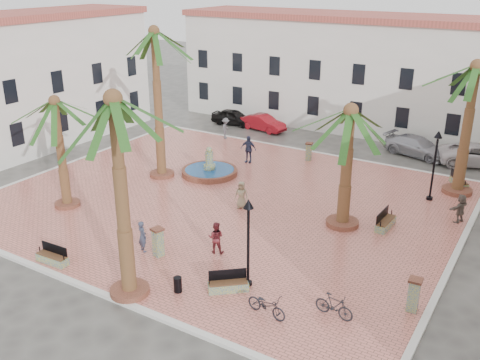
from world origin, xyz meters
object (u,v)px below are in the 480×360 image
at_px(bollard_n, 309,151).
at_px(pedestrian_east, 460,208).
at_px(palm_s, 115,123).
at_px(lamppost_s, 248,228).
at_px(bench_s, 53,258).
at_px(bollard_e, 414,294).
at_px(palm_sw, 56,115).
at_px(car_white, 479,155).
at_px(palm_ne, 474,83).
at_px(bench_e, 385,223).
at_px(car_silver, 417,146).
at_px(bench_ne, 459,182).
at_px(car_black, 234,117).
at_px(pedestrian_north, 226,128).
at_px(bench_se, 228,285).
at_px(litter_bin, 178,285).
at_px(lamppost_e, 436,154).
at_px(pedestrian_fountain_a, 241,195).
at_px(bicycle_a, 267,305).
at_px(palm_e, 350,128).
at_px(pedestrian_fountain_b, 248,149).
at_px(car_red, 263,123).
at_px(cyclist_b, 216,238).
at_px(bicycle_b, 334,306).
at_px(bollard_se, 158,242).
at_px(palm_nw, 155,47).
at_px(cyclist_a, 142,236).
at_px(fountain, 210,171).

bearing_deg(bollard_n, pedestrian_east, -24.03).
xyz_separation_m(palm_s, lamppost_s, (3.93, 3.16, -4.68)).
xyz_separation_m(bench_s, bollard_e, (15.27, 4.95, 0.51)).
height_order(palm_sw, car_white, palm_sw).
bearing_deg(palm_ne, bollard_n, 176.08).
xyz_separation_m(palm_ne, bench_e, (-2.29, -7.04, -6.49)).
distance_m(palm_s, bench_e, 15.53).
bearing_deg(car_silver, palm_sw, 159.12).
distance_m(bench_ne, car_black, 20.70).
xyz_separation_m(bench_ne, pedestrian_north, (-18.09, 0.93, 0.58)).
bearing_deg(palm_ne, car_black, 162.50).
bearing_deg(bench_se, bollard_e, -19.94).
relative_size(litter_bin, pedestrian_east, 0.43).
relative_size(lamppost_e, pedestrian_fountain_a, 2.67).
relative_size(palm_sw, bicycle_a, 3.62).
bearing_deg(bollard_e, pedestrian_north, 140.38).
relative_size(palm_e, lamppost_s, 1.64).
height_order(bicycle_a, car_black, car_black).
bearing_deg(bench_se, pedestrian_fountain_b, 77.18).
relative_size(pedestrian_east, car_black, 0.40).
xyz_separation_m(bench_e, car_white, (2.48, 13.39, 0.34)).
bearing_deg(car_red, car_black, 95.66).
bearing_deg(bench_s, palm_ne, 49.72).
height_order(cyclist_b, pedestrian_north, pedestrian_north).
bearing_deg(litter_bin, bicycle_b, 15.97).
height_order(palm_ne, bench_s, palm_ne).
bearing_deg(palm_ne, pedestrian_fountain_a, -138.79).
xyz_separation_m(lamppost_s, bollard_n, (-4.61, 16.28, -2.07)).
distance_m(palm_ne, pedestrian_north, 19.27).
xyz_separation_m(palm_s, car_silver, (5.54, 24.92, -6.85)).
height_order(pedestrian_fountain_a, pedestrian_east, pedestrian_east).
height_order(bench_e, bollard_se, bollard_se).
distance_m(lamppost_s, cyclist_b, 3.77).
bearing_deg(car_silver, lamppost_e, -145.10).
distance_m(car_black, car_red, 3.15).
xyz_separation_m(palm_sw, car_black, (-1.32, 20.20, -4.87)).
bearing_deg(pedestrian_fountain_b, car_white, 21.86).
height_order(palm_nw, palm_sw, palm_nw).
height_order(bench_s, pedestrian_north, pedestrian_north).
xyz_separation_m(bicycle_b, car_silver, (-2.42, 21.98, 0.08)).
distance_m(lamppost_s, bollard_e, 7.09).
bearing_deg(litter_bin, bench_se, 33.72).
xyz_separation_m(palm_ne, bicycle_a, (-3.92, -17.07, -6.29)).
bearing_deg(bollard_n, palm_sw, -120.50).
bearing_deg(palm_s, cyclist_a, 122.18).
distance_m(cyclist_a, pedestrian_east, 16.84).
distance_m(cyclist_a, pedestrian_fountain_b, 13.90).
bearing_deg(lamppost_s, bench_e, 68.45).
bearing_deg(palm_sw, palm_nw, 76.55).
relative_size(fountain, car_black, 0.92).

